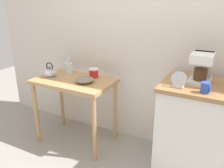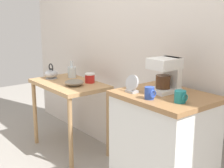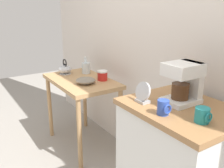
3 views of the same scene
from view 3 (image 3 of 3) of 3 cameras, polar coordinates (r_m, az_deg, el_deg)
The scene contains 10 objects.
back_wall at distance 2.18m, azimuth 13.20°, elevation 13.69°, with size 4.40×0.10×2.80m, color silver.
wooden_table at distance 2.74m, azimuth -6.74°, elevation -1.14°, with size 0.86×0.54×0.77m.
bowl_stoneware at distance 2.55m, azimuth -5.85°, elevation 0.80°, with size 0.19×0.19×0.06m.
teakettle at distance 2.92m, azimuth -10.32°, elevation 3.21°, with size 0.18×0.15×0.17m.
glass_carafe_vase at distance 2.92m, azimuth -5.77°, elevation 3.66°, with size 0.09×0.09×0.19m.
canister_enamel at distance 2.64m, azimuth -2.13°, elevation 1.90°, with size 0.11×0.11×0.10m.
coffee_maker at distance 1.68m, azimuth 15.74°, elevation 0.65°, with size 0.18×0.22×0.26m.
mug_blue at distance 1.50m, azimuth 11.30°, elevation -5.11°, with size 0.07×0.07×0.09m.
mug_dark_teal at distance 1.46m, azimuth 19.37°, elevation -6.52°, with size 0.09×0.08×0.08m.
table_clock at distance 1.65m, azimuth 6.81°, elevation -2.12°, with size 0.12×0.06×0.14m.
Camera 3 is at (1.62, -1.11, 1.53)m, focal length 41.35 mm.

